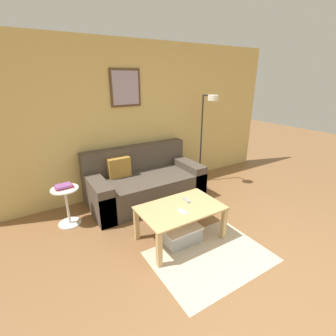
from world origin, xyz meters
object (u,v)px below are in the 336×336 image
at_px(couch, 144,183).
at_px(cell_phone, 183,212).
at_px(side_table, 67,203).
at_px(remote_control, 186,200).
at_px(storage_bin, 179,232).
at_px(coffee_table, 180,212).
at_px(book_stack, 64,186).
at_px(floor_lamp, 207,125).

height_order(couch, cell_phone, couch).
height_order(side_table, remote_control, side_table).
height_order(storage_bin, remote_control, remote_control).
distance_m(couch, cell_phone, 1.35).
bearing_deg(couch, remote_control, -87.05).
bearing_deg(storage_bin, cell_phone, -100.30).
bearing_deg(coffee_table, remote_control, 31.77).
xyz_separation_m(coffee_table, cell_phone, (-0.04, -0.11, 0.08)).
distance_m(couch, book_stack, 1.29).
distance_m(coffee_table, cell_phone, 0.14).
height_order(storage_bin, floor_lamp, floor_lamp).
bearing_deg(cell_phone, remote_control, 40.12).
distance_m(coffee_table, remote_control, 0.21).
relative_size(remote_control, cell_phone, 1.07).
relative_size(floor_lamp, book_stack, 7.12).
distance_m(couch, side_table, 1.26).
xyz_separation_m(storage_bin, side_table, (-1.13, 1.13, 0.23)).
relative_size(coffee_table, floor_lamp, 0.61).
xyz_separation_m(coffee_table, remote_control, (0.16, 0.10, 0.09)).
bearing_deg(book_stack, couch, 3.67).
height_order(couch, storage_bin, couch).
bearing_deg(floor_lamp, coffee_table, -139.53).
distance_m(storage_bin, remote_control, 0.42).
distance_m(side_table, remote_control, 1.67).
distance_m(coffee_table, book_stack, 1.64).
height_order(coffee_table, remote_control, remote_control).
bearing_deg(book_stack, coffee_table, -44.64).
distance_m(storage_bin, side_table, 1.61).
xyz_separation_m(storage_bin, remote_control, (0.18, 0.11, 0.36)).
relative_size(coffee_table, book_stack, 4.34).
bearing_deg(couch, coffee_table, -94.77).
bearing_deg(storage_bin, side_table, 135.17).
bearing_deg(book_stack, floor_lamp, 0.79).
relative_size(book_stack, cell_phone, 1.70).
bearing_deg(coffee_table, storage_bin, -158.66).
bearing_deg(remote_control, coffee_table, -142.62).
bearing_deg(storage_bin, book_stack, 134.54).
bearing_deg(coffee_table, floor_lamp, 40.47).
relative_size(couch, coffee_table, 1.80).
bearing_deg(floor_lamp, storage_bin, -139.78).
xyz_separation_m(book_stack, remote_control, (1.32, -1.04, -0.11)).
relative_size(floor_lamp, cell_phone, 12.09).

